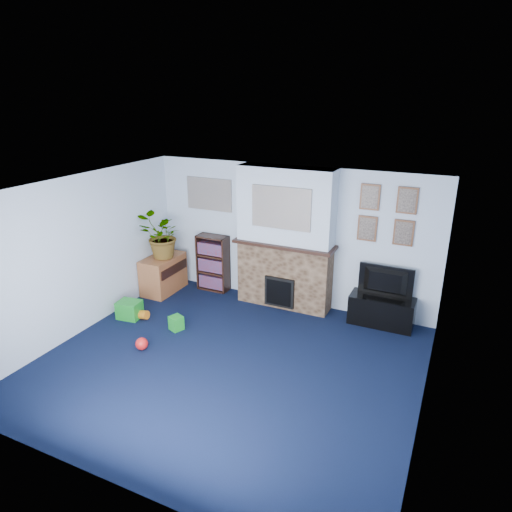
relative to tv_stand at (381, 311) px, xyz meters
The scene contains 26 objects.
floor 2.64m from the tv_stand, 129.51° to the right, with size 5.00×4.50×0.01m, color black.
ceiling 3.41m from the tv_stand, 129.51° to the right, with size 5.00×4.50×0.01m, color white.
wall_back 1.95m from the tv_stand, behind, with size 5.00×0.04×2.40m, color silver.
wall_front 4.70m from the tv_stand, 111.36° to the right, with size 5.00×0.04×2.40m, color silver.
wall_left 4.74m from the tv_stand, 154.06° to the right, with size 0.04×4.50×2.40m, color silver.
wall_right 2.40m from the tv_stand, 67.86° to the right, with size 0.04×4.50×2.40m, color silver.
chimney_breast 1.93m from the tv_stand, behind, with size 1.72×0.50×2.40m.
collage_main 2.29m from the tv_stand, behind, with size 1.00×0.03×0.68m, color gray.
collage_left 3.59m from the tv_stand, behind, with size 0.90×0.03×0.58m, color gray.
portrait_tl 1.82m from the tv_stand, 151.87° to the left, with size 0.30×0.03×0.40m, color brown.
portrait_tr 1.79m from the tv_stand, 48.66° to the left, with size 0.30×0.03×0.40m, color brown.
portrait_bl 1.34m from the tv_stand, 151.87° to the left, with size 0.30×0.03×0.40m, color brown.
portrait_br 1.30m from the tv_stand, 48.66° to the left, with size 0.30×0.03×0.40m, color brown.
tv_stand is the anchor object (origin of this frame).
television 0.49m from the tv_stand, 90.00° to the left, with size 0.85×0.11×0.49m, color black.
bookshelf 3.13m from the tv_stand, behind, with size 0.58×0.28×1.05m.
sideboard 3.94m from the tv_stand, behind, with size 0.48×0.86×0.67m, color #975630.
potted_plant 3.98m from the tv_stand, behind, with size 0.75×0.65×0.83m, color #26661E.
mantel_clock 1.96m from the tv_stand, behind, with size 0.10×0.06×0.14m, color gold.
mantel_candle 1.71m from the tv_stand, behind, with size 0.05×0.05×0.15m, color #B2BFC6.
mantel_teddy 2.45m from the tv_stand, behind, with size 0.14×0.14×0.14m, color slate.
mantel_can 1.41m from the tv_stand, behind, with size 0.06×0.06×0.12m, color #198C26.
green_crate 4.08m from the tv_stand, 158.14° to the right, with size 0.36×0.29×0.29m, color #198C26.
toy_ball 3.73m from the tv_stand, 143.24° to the right, with size 0.18×0.18×0.18m, color red.
toy_block 3.25m from the tv_stand, 151.94° to the right, with size 0.18×0.18×0.22m, color #198C26.
toy_tube 3.92m from the tv_stand, 157.88° to the right, with size 0.14×0.14×0.31m, color orange.
Camera 1 is at (2.61, -4.71, 3.54)m, focal length 32.00 mm.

